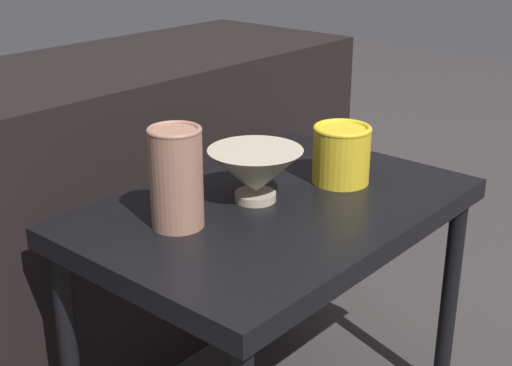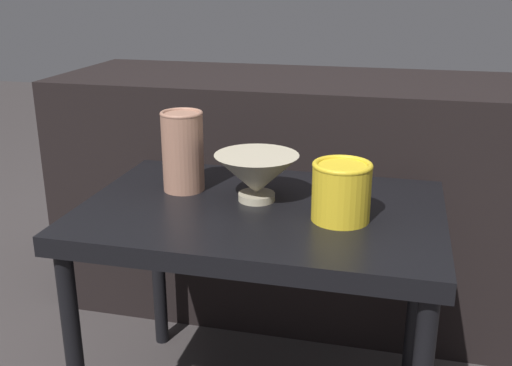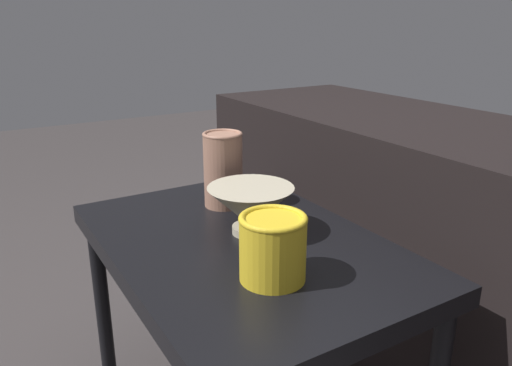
# 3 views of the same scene
# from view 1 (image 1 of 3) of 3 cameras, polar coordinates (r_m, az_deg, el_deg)

# --- Properties ---
(table) EXTENTS (0.74, 0.50, 0.52)m
(table) POSITION_cam_1_polar(r_m,az_deg,el_deg) (1.36, 1.48, -3.70)
(table) COLOR black
(table) RESTS_ON ground_plane
(couch_backdrop) EXTENTS (1.44, 0.50, 0.70)m
(couch_backdrop) POSITION_cam_1_polar(r_m,az_deg,el_deg) (1.78, -12.59, -1.91)
(couch_backdrop) COLOR black
(couch_backdrop) RESTS_ON ground_plane
(bowl) EXTENTS (0.18, 0.18, 0.10)m
(bowl) POSITION_cam_1_polar(r_m,az_deg,el_deg) (1.32, -0.05, 0.87)
(bowl) COLOR #B2A88E
(bowl) RESTS_ON table
(vase_textured_left) EXTENTS (0.09, 0.09, 0.18)m
(vase_textured_left) POSITION_cam_1_polar(r_m,az_deg,el_deg) (1.21, -6.40, 0.52)
(vase_textured_left) COLOR #996B56
(vase_textured_left) RESTS_ON table
(vase_colorful_right) EXTENTS (0.12, 0.12, 0.12)m
(vase_colorful_right) POSITION_cam_1_polar(r_m,az_deg,el_deg) (1.42, 6.85, 2.40)
(vase_colorful_right) COLOR gold
(vase_colorful_right) RESTS_ON table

